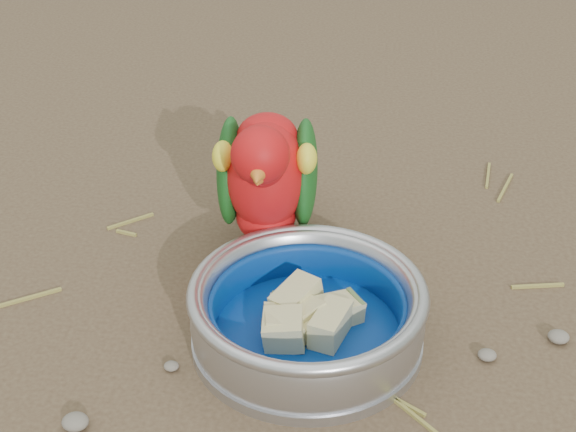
# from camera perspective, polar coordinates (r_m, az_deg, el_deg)

# --- Properties ---
(ground) EXTENTS (60.00, 60.00, 0.00)m
(ground) POSITION_cam_1_polar(r_m,az_deg,el_deg) (0.73, -1.19, -12.41)
(ground) COLOR brown
(food_bowl) EXTENTS (0.20, 0.20, 0.02)m
(food_bowl) POSITION_cam_1_polar(r_m,az_deg,el_deg) (0.78, 1.24, -7.79)
(food_bowl) COLOR #B2B2BA
(food_bowl) RESTS_ON ground
(bowl_wall) EXTENTS (0.20, 0.20, 0.04)m
(bowl_wall) POSITION_cam_1_polar(r_m,az_deg,el_deg) (0.76, 1.27, -6.07)
(bowl_wall) COLOR #B2B2BA
(bowl_wall) RESTS_ON food_bowl
(fruit_wedges) EXTENTS (0.12, 0.12, 0.03)m
(fruit_wedges) POSITION_cam_1_polar(r_m,az_deg,el_deg) (0.77, 1.26, -6.48)
(fruit_wedges) COLOR #CDC386
(fruit_wedges) RESTS_ON food_bowl
(lory_parrot) EXTENTS (0.11, 0.21, 0.17)m
(lory_parrot) POSITION_cam_1_polar(r_m,az_deg,el_deg) (0.85, -1.42, 1.80)
(lory_parrot) COLOR #B90E11
(lory_parrot) RESTS_ON ground
(ground_debris) EXTENTS (0.90, 0.80, 0.01)m
(ground_debris) POSITION_cam_1_polar(r_m,az_deg,el_deg) (0.78, -2.55, -8.27)
(ground_debris) COLOR olive
(ground_debris) RESTS_ON ground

